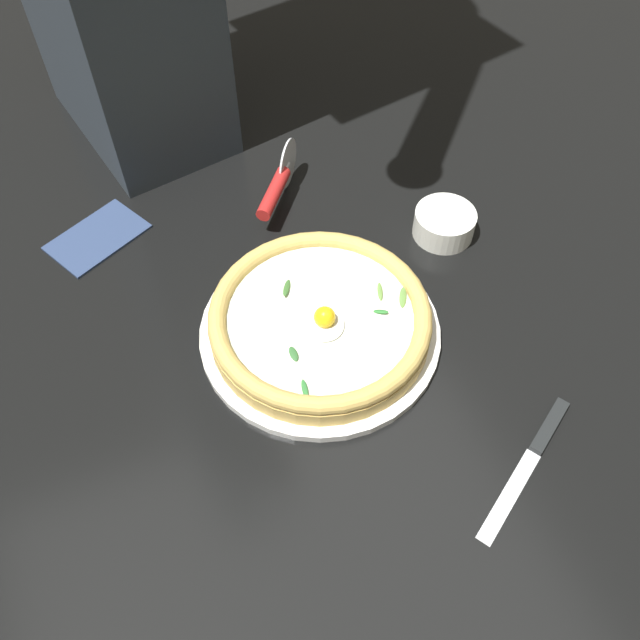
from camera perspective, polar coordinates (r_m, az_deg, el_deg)
ground_plane at (r=0.89m, az=0.02°, el=-3.26°), size 2.40×2.40×0.03m
pizza_plate at (r=0.89m, az=0.00°, el=-1.00°), size 0.32×0.32×0.01m
pizza at (r=0.87m, az=0.00°, el=0.07°), size 0.29×0.29×0.06m
side_bowl at (r=1.02m, az=10.66°, el=8.16°), size 0.09×0.09×0.04m
pizza_cutter at (r=1.04m, az=-3.65°, el=11.60°), size 0.13×0.11×0.08m
table_knife at (r=0.85m, az=18.24°, el=-10.34°), size 0.13×0.19×0.01m
folded_napkin at (r=1.06m, az=-18.66°, el=6.85°), size 0.14×0.17×0.01m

